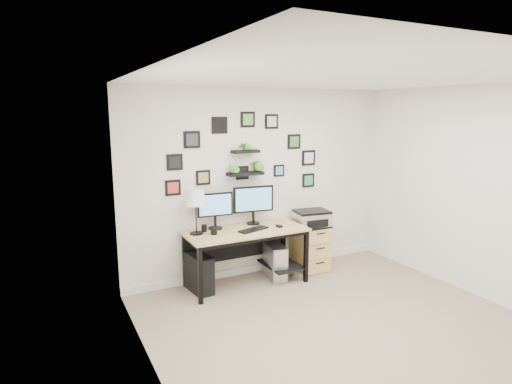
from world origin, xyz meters
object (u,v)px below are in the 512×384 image
table_lamp (196,198)px  pc_tower_grey (275,261)px  printer (312,218)px  pc_tower_black (199,273)px  desk (247,238)px  file_cabinet (310,247)px  mug (214,231)px  monitor_right (253,202)px  monitor_left (215,208)px

table_lamp → pc_tower_grey: bearing=-4.6°
printer → pc_tower_black: bearing=179.3°
desk → file_cabinet: (1.05, 0.06, -0.29)m
pc_tower_black → printer: bearing=-7.1°
desk → file_cabinet: size_ratio=2.39×
desk → table_lamp: bearing=173.4°
table_lamp → pc_tower_grey: (1.10, -0.09, -0.97)m
mug → monitor_right: bearing=18.7°
monitor_right → mug: bearing=-161.3°
pc_tower_black → pc_tower_grey: pc_tower_black is taller
mug → file_cabinet: 1.61m
pc_tower_grey → mug: bearing=-177.7°
desk → printer: printer is taller
file_cabinet → monitor_left: bearing=175.1°
mug → printer: bearing=2.4°
monitor_left → monitor_right: bearing=-0.2°
monitor_left → table_lamp: table_lamp is taller
desk → monitor_right: (0.18, 0.18, 0.44)m
monitor_left → pc_tower_grey: (0.80, -0.19, -0.80)m
monitor_left → printer: size_ratio=0.95×
table_lamp → mug: bearing=-34.1°
pc_tower_grey → printer: printer is taller
desk → printer: (1.04, 0.02, 0.15)m
monitor_left → printer: 1.45m
monitor_left → file_cabinet: (1.42, -0.12, -0.70)m
pc_tower_black → pc_tower_grey: (1.10, -0.05, -0.01)m
desk → file_cabinet: 1.09m
mug → desk: bearing=5.6°
table_lamp → pc_tower_grey: 1.47m
desk → pc_tower_grey: bearing=-1.5°
mug → pc_tower_grey: bearing=2.3°
monitor_left → table_lamp: bearing=-161.0°
monitor_right → pc_tower_black: bearing=-170.6°
pc_tower_grey → printer: size_ratio=0.99×
desk → printer: size_ratio=3.13×
monitor_left → pc_tower_black: monitor_left is taller
pc_tower_black → printer: (1.71, -0.02, 0.54)m
mug → printer: printer is taller
desk → mug: size_ratio=17.30×
pc_tower_black → printer: 1.79m
monitor_right → table_lamp: size_ratio=1.00×
pc_tower_grey → printer: 0.82m
file_cabinet → printer: size_ratio=1.31×
table_lamp → file_cabinet: bearing=-0.7°
table_lamp → printer: bearing=-2.0°
mug → pc_tower_black: size_ratio=0.19×
monitor_right → file_cabinet: 1.14m
table_lamp → mug: 0.47m
table_lamp → mug: table_lamp is taller
monitor_left → monitor_right: monitor_right is taller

